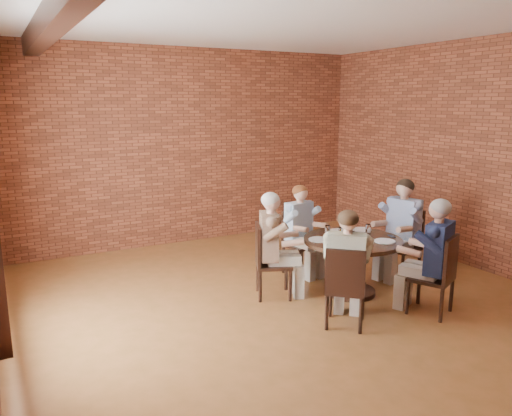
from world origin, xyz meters
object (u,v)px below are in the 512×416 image
diner_c (274,245)px  chair_c (267,258)px  dining_table (352,255)px  diner_a (401,229)px  smartphone (391,236)px  chair_d (345,285)px  chair_e (440,273)px  diner_b (301,230)px  chair_b (297,239)px  diner_d (347,269)px  chair_a (404,240)px  diner_e (433,257)px

diner_c → chair_c: bearing=90.0°
dining_table → diner_a: size_ratio=0.89×
smartphone → chair_c: bearing=177.9°
diner_a → chair_d: size_ratio=1.51×
diner_c → chair_e: size_ratio=1.41×
diner_c → chair_d: bearing=-145.9°
dining_table → diner_a: (1.02, 0.20, 0.18)m
diner_b → chair_d: bearing=-116.9°
diner_a → chair_d: diner_a is taller
dining_table → chair_e: chair_e is taller
dining_table → chair_d: (-0.72, -0.78, -0.02)m
diner_b → chair_d: 1.85m
chair_b → diner_b: (0.01, -0.08, 0.15)m
diner_d → smartphone: bearing=-111.8°
dining_table → diner_c: size_ratio=0.93×
chair_a → chair_e: size_ratio=1.02×
chair_a → diner_c: size_ratio=0.72×
chair_a → chair_e: (-0.64, -1.23, -0.01)m
chair_e → diner_a: bearing=-139.6°
chair_a → diner_e: diner_e is taller
chair_a → chair_b: bearing=-134.2°
diner_a → chair_e: 1.34m
smartphone → chair_a: bearing=51.6°
diner_a → diner_c: (-1.97, 0.21, -0.02)m
dining_table → diner_a: diner_a is taller
dining_table → chair_e: 1.12m
diner_e → diner_a: bearing=-142.8°
diner_d → chair_e: size_ratio=1.38×
chair_a → chair_e: bearing=-38.8°
chair_b → chair_c: 1.05m
chair_a → diner_c: (-2.06, 0.19, 0.16)m
chair_b → diner_d: bearing=-114.6°
chair_c → chair_d: 1.26m
diner_c → diner_d: bearing=-142.5°
diner_a → diner_d: bearing=-72.6°
chair_b → smartphone: 1.41m
diner_b → chair_c: size_ratio=1.37×
chair_a → smartphone: size_ratio=7.28×
chair_d → diner_e: (1.16, -0.15, 0.19)m
diner_a → diner_b: (-1.18, 0.77, -0.05)m
chair_a → smartphone: chair_a is taller
diner_a → smartphone: size_ratio=10.49×
diner_d → diner_c: bearing=-33.3°
dining_table → diner_d: bearing=-132.8°
chair_c → smartphone: 1.66m
smartphone → chair_d: bearing=-133.7°
diner_c → chair_a: bearing=-71.7°
diner_b → diner_d: bearing=-115.7°
chair_d → smartphone: size_ratio=6.96×
diner_b → smartphone: size_ratio=9.71×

